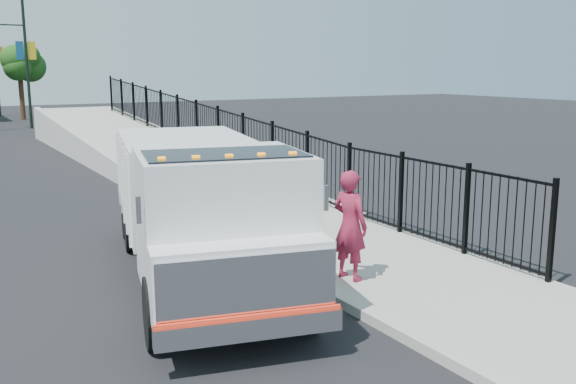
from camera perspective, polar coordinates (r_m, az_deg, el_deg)
ground at (r=11.33m, az=2.49°, el=-8.65°), size 120.00×120.00×0.00m
sidewalk at (r=11.05m, az=16.83°, el=-9.33°), size 3.55×12.00×0.12m
curb at (r=9.79m, az=8.96°, el=-11.54°), size 0.30×12.00×0.16m
ramp at (r=26.46m, az=-12.53°, el=2.51°), size 3.95×24.06×3.19m
iron_fence at (r=23.13m, az=-6.20°, el=3.76°), size 0.10×28.00×1.80m
truck at (r=11.52m, az=-7.80°, el=-0.72°), size 4.14×8.08×2.65m
worker at (r=11.29m, az=5.54°, el=-2.95°), size 0.63×0.81×1.95m
light_pole_1 at (r=43.46m, az=-22.63°, el=10.97°), size 3.78×0.22×8.00m
tree_1 at (r=51.07m, az=-22.77°, el=10.33°), size 2.08×2.08×5.04m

